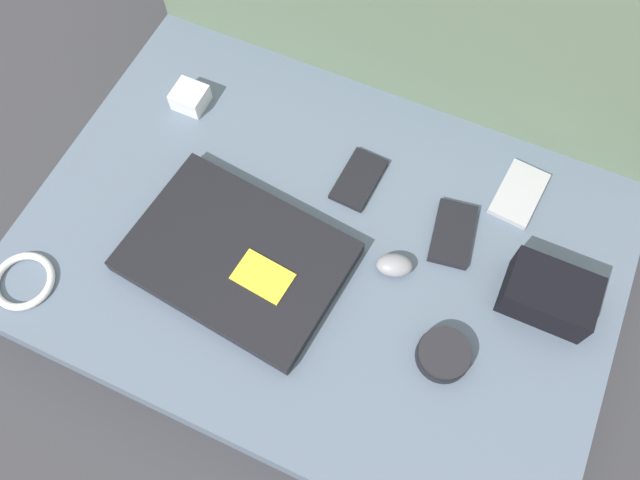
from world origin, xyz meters
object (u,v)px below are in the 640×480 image
object	(u,v)px
camera_pouch	(549,295)
charger_brick	(190,97)
phone_silver	(453,234)
speaker_puck	(444,355)
laptop	(237,257)
phone_small	(519,193)
computer_mouse	(394,265)
phone_black	(359,179)

from	to	relation	value
camera_pouch	charger_brick	bearing A→B (deg)	171.06
phone_silver	charger_brick	xyz separation A→B (m)	(-0.54, 0.06, 0.01)
speaker_puck	camera_pouch	bearing A→B (deg)	52.37
laptop	speaker_puck	world-z (taller)	laptop
phone_small	phone_silver	bearing A→B (deg)	-117.61
computer_mouse	speaker_puck	distance (m)	0.16
camera_pouch	charger_brick	size ratio (longest dim) A/B	2.34
laptop	speaker_puck	bearing A→B (deg)	3.95
laptop	camera_pouch	size ratio (longest dim) A/B	2.68
laptop	phone_small	bearing A→B (deg)	44.94
computer_mouse	camera_pouch	distance (m)	0.25
phone_black	charger_brick	size ratio (longest dim) A/B	1.97
computer_mouse	phone_black	size ratio (longest dim) A/B	0.60
phone_black	phone_small	size ratio (longest dim) A/B	0.93
computer_mouse	speaker_puck	size ratio (longest dim) A/B	0.83
phone_silver	camera_pouch	world-z (taller)	camera_pouch
computer_mouse	charger_brick	distance (m)	0.49
computer_mouse	phone_silver	world-z (taller)	computer_mouse
laptop	phone_silver	xyz separation A→B (m)	(0.31, 0.19, -0.01)
speaker_puck	phone_silver	distance (m)	0.21
speaker_puck	charger_brick	xyz separation A→B (m)	(-0.59, 0.26, 0.00)
computer_mouse	camera_pouch	xyz separation A→B (m)	(0.24, 0.05, 0.02)
speaker_puck	phone_black	distance (m)	0.34
phone_black	phone_small	xyz separation A→B (m)	(0.27, 0.09, 0.00)
camera_pouch	charger_brick	world-z (taller)	camera_pouch
speaker_puck	computer_mouse	bearing A→B (deg)	139.01
speaker_puck	camera_pouch	distance (m)	0.19
laptop	phone_small	world-z (taller)	laptop
speaker_puck	phone_small	bearing A→B (deg)	85.60
phone_black	phone_small	world-z (taller)	same
speaker_puck	phone_silver	xyz separation A→B (m)	(-0.05, 0.21, -0.01)
phone_silver	charger_brick	size ratio (longest dim) A/B	2.12
phone_black	phone_small	bearing A→B (deg)	21.76
speaker_puck	charger_brick	distance (m)	0.65
phone_black	laptop	bearing A→B (deg)	-115.69
charger_brick	laptop	bearing A→B (deg)	-47.73
charger_brick	speaker_puck	bearing A→B (deg)	-24.06
phone_silver	phone_black	bearing A→B (deg)	161.01
laptop	computer_mouse	xyz separation A→B (m)	(0.24, 0.09, 0.00)
phone_silver	camera_pouch	distance (m)	0.18
camera_pouch	charger_brick	xyz separation A→B (m)	(-0.71, 0.11, -0.01)
computer_mouse	camera_pouch	bearing A→B (deg)	-8.76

